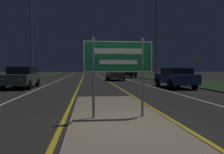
{
  "coord_description": "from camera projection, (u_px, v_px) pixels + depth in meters",
  "views": [
    {
      "loc": [
        -0.85,
        -5.25,
        1.43
      ],
      "look_at": [
        0.0,
        2.11,
        1.14
      ],
      "focal_mm": 35.0,
      "sensor_mm": 36.0,
      "label": 1
    }
  ],
  "objects": [
    {
      "name": "lane_line_white_left",
      "position": [
        62.0,
        79.0,
        29.7
      ],
      "size": [
        0.12,
        70.0,
        0.01
      ],
      "color": "silver",
      "rests_on": "ground_plane"
    },
    {
      "name": "highway_sign",
      "position": [
        118.0,
        61.0,
        5.9
      ],
      "size": [
        1.87,
        0.07,
        2.16
      ],
      "color": "gray",
      "rests_on": "median_island"
    },
    {
      "name": "edge_line_white_right",
      "position": [
        144.0,
        78.0,
        31.0
      ],
      "size": [
        0.1,
        70.0,
        0.01
      ],
      "color": "silver",
      "rests_on": "ground_plane"
    },
    {
      "name": "car_receding_0",
      "position": [
        175.0,
        77.0,
        16.03
      ],
      "size": [
        1.94,
        4.31,
        1.45
      ],
      "color": "navy",
      "rests_on": "ground_plane"
    },
    {
      "name": "car_receding_3",
      "position": [
        120.0,
        72.0,
        44.37
      ],
      "size": [
        1.89,
        4.68,
        1.45
      ],
      "color": "#4C514C",
      "rests_on": "ground_plane"
    },
    {
      "name": "streetlight_right_near",
      "position": [
        156.0,
        19.0,
        23.39
      ],
      "size": [
        0.59,
        0.59,
        9.96
      ],
      "color": "gray",
      "rests_on": "ground_plane"
    },
    {
      "name": "car_receding_2",
      "position": [
        128.0,
        72.0,
        33.91
      ],
      "size": [
        1.99,
        4.82,
        1.5
      ],
      "color": "black",
      "rests_on": "ground_plane"
    },
    {
      "name": "warning_sign",
      "position": [
        198.0,
        67.0,
        21.5
      ],
      "size": [
        0.6,
        0.06,
        2.47
      ],
      "color": "gray",
      "rests_on": "verge_right"
    },
    {
      "name": "car_receding_1",
      "position": [
        115.0,
        74.0,
        26.06
      ],
      "size": [
        1.89,
        4.71,
        1.39
      ],
      "color": "#4C514C",
      "rests_on": "ground_plane"
    },
    {
      "name": "ground_plane",
      "position": [
        122.0,
        127.0,
        5.36
      ],
      "size": [
        160.0,
        160.0,
        0.0
      ],
      "primitive_type": "plane",
      "color": "#282623"
    },
    {
      "name": "car_approaching_0",
      "position": [
        22.0,
        77.0,
        15.7
      ],
      "size": [
        1.91,
        4.09,
        1.54
      ],
      "color": "#4C514C",
      "rests_on": "ground_plane"
    },
    {
      "name": "verge_right",
      "position": [
        173.0,
        80.0,
        26.3
      ],
      "size": [
        5.0,
        100.0,
        0.08
      ],
      "color": "#23381E",
      "rests_on": "ground_plane"
    },
    {
      "name": "streetlight_left_near",
      "position": [
        31.0,
        21.0,
        21.17
      ],
      "size": [
        0.49,
        0.49,
        9.76
      ],
      "color": "gray",
      "rests_on": "ground_plane"
    },
    {
      "name": "lane_line_white_right",
      "position": [
        123.0,
        78.0,
        30.66
      ],
      "size": [
        0.12,
        70.0,
        0.01
      ],
      "color": "silver",
      "rests_on": "ground_plane"
    },
    {
      "name": "centre_line_yellow_left",
      "position": [
        82.0,
        79.0,
        30.01
      ],
      "size": [
        0.12,
        70.0,
        0.01
      ],
      "color": "gold",
      "rests_on": "ground_plane"
    },
    {
      "name": "edge_line_white_left",
      "position": [
        39.0,
        79.0,
        29.35
      ],
      "size": [
        0.1,
        70.0,
        0.01
      ],
      "color": "silver",
      "rests_on": "ground_plane"
    },
    {
      "name": "median_island",
      "position": [
        118.0,
        119.0,
        5.97
      ],
      "size": [
        2.6,
        8.95,
        0.1
      ],
      "color": "#999993",
      "rests_on": "ground_plane"
    },
    {
      "name": "centre_line_yellow_right",
      "position": [
        104.0,
        79.0,
        30.35
      ],
      "size": [
        0.12,
        70.0,
        0.01
      ],
      "color": "gold",
      "rests_on": "ground_plane"
    },
    {
      "name": "verge_left",
      "position": [
        8.0,
        81.0,
        24.12
      ],
      "size": [
        5.0,
        100.0,
        0.08
      ],
      "color": "#23381E",
      "rests_on": "ground_plane"
    }
  ]
}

